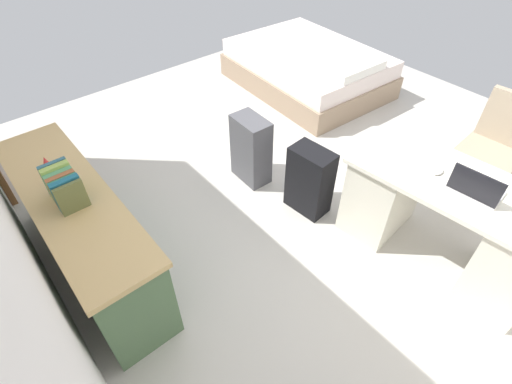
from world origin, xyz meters
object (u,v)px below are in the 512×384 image
at_px(desk, 444,219).
at_px(office_chair, 489,156).
at_px(credenza, 85,233).
at_px(figurine_small, 47,163).
at_px(suitcase_spare_grey, 251,150).
at_px(laptop, 476,188).
at_px(computer_mouse, 438,171).
at_px(bed, 308,68).
at_px(suitcase_black, 310,181).

distance_m(desk, office_chair, 0.95).
height_order(credenza, figurine_small, figurine_small).
height_order(credenza, suitcase_spare_grey, credenza).
xyz_separation_m(credenza, figurine_small, (0.32, 0.00, 0.43)).
xyz_separation_m(credenza, laptop, (-1.67, -2.02, 0.41)).
xyz_separation_m(office_chair, computer_mouse, (0.02, 0.97, 0.33)).
relative_size(desk, credenza, 0.83).
bearing_deg(computer_mouse, bed, -33.11).
height_order(laptop, figurine_small, laptop).
distance_m(credenza, bed, 3.43).
bearing_deg(credenza, computer_mouse, -124.73).
bearing_deg(bed, laptop, 154.61).
bearing_deg(desk, bed, -25.55).
height_order(suitcase_spare_grey, figurine_small, figurine_small).
height_order(desk, credenza, credenza).
bearing_deg(figurine_small, desk, -132.63).
bearing_deg(desk, laptop, 158.77).
distance_m(suitcase_spare_grey, computer_mouse, 1.59).
xyz_separation_m(credenza, computer_mouse, (-1.41, -2.03, 0.38)).
height_order(office_chair, credenza, office_chair).
distance_m(suitcase_black, computer_mouse, 1.00).
bearing_deg(suitcase_spare_grey, credenza, 93.90).
bearing_deg(computer_mouse, desk, -177.16).
xyz_separation_m(desk, laptop, (-0.10, 0.04, 0.40)).
bearing_deg(suitcase_spare_grey, office_chair, -133.70).
bearing_deg(computer_mouse, credenza, 49.64).
height_order(office_chair, bed, office_chair).
height_order(desk, figurine_small, figurine_small).
bearing_deg(laptop, suitcase_black, 17.11).
bearing_deg(suitcase_spare_grey, bed, -59.05).
distance_m(office_chair, credenza, 3.32).
bearing_deg(suitcase_black, computer_mouse, -161.82).
relative_size(desk, laptop, 4.54).
xyz_separation_m(desk, suitcase_black, (0.99, 0.37, -0.08)).
bearing_deg(suitcase_black, bed, -50.29).
bearing_deg(suitcase_spare_grey, suitcase_black, -167.29).
relative_size(office_chair, figurine_small, 8.55).
height_order(bed, suitcase_black, suitcase_black).
relative_size(desk, computer_mouse, 14.98).
xyz_separation_m(office_chair, bed, (2.42, -0.28, -0.18)).
relative_size(suitcase_spare_grey, computer_mouse, 6.47).
distance_m(office_chair, laptop, 1.08).
relative_size(desk, suitcase_black, 2.45).
height_order(suitcase_spare_grey, laptop, laptop).
relative_size(credenza, suitcase_spare_grey, 2.78).
distance_m(office_chair, suitcase_spare_grey, 2.06).
xyz_separation_m(desk, bed, (2.56, -1.22, -0.14)).
distance_m(credenza, suitcase_spare_grey, 1.57).
height_order(desk, office_chair, office_chair).
distance_m(desk, suitcase_spare_grey, 1.69).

